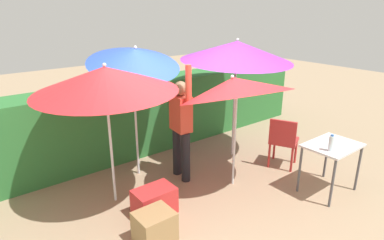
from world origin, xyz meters
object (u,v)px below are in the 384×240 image
(person_vendor, at_px, (181,123))
(crate_cardboard, at_px, (155,227))
(cooler_box, at_px, (154,202))
(folding_table, at_px, (332,150))
(bottle_water, at_px, (331,143))
(umbrella_navy, at_px, (237,51))
(umbrella_yellow, at_px, (105,79))
(chair_plastic, at_px, (283,139))
(umbrella_orange, at_px, (134,57))
(umbrella_rainbow, at_px, (235,87))

(person_vendor, height_order, crate_cardboard, person_vendor)
(cooler_box, distance_m, folding_table, 2.66)
(folding_table, distance_m, bottle_water, 0.33)
(person_vendor, xyz_separation_m, crate_cardboard, (-1.18, -1.07, -0.74))
(umbrella_navy, bearing_deg, umbrella_yellow, -178.36)
(umbrella_yellow, relative_size, chair_plastic, 2.23)
(cooler_box, bearing_deg, chair_plastic, -4.28)
(umbrella_yellow, distance_m, person_vendor, 1.43)
(chair_plastic, bearing_deg, umbrella_orange, 147.29)
(umbrella_navy, xyz_separation_m, person_vendor, (-1.27, -0.10, -1.00))
(chair_plastic, relative_size, cooler_box, 1.63)
(umbrella_rainbow, height_order, umbrella_yellow, umbrella_yellow)
(crate_cardboard, distance_m, folding_table, 2.77)
(chair_plastic, relative_size, folding_table, 1.11)
(umbrella_orange, distance_m, chair_plastic, 2.82)
(person_vendor, height_order, chair_plastic, person_vendor)
(folding_table, bearing_deg, umbrella_navy, 96.62)
(umbrella_orange, relative_size, umbrella_navy, 1.05)
(umbrella_orange, bearing_deg, crate_cardboard, -114.07)
(umbrella_navy, height_order, bottle_water, umbrella_navy)
(umbrella_orange, bearing_deg, bottle_water, -53.88)
(umbrella_navy, distance_m, bottle_water, 2.17)
(umbrella_yellow, height_order, crate_cardboard, umbrella_yellow)
(umbrella_rainbow, xyz_separation_m, umbrella_navy, (0.81, 0.77, 0.37))
(umbrella_rainbow, distance_m, crate_cardboard, 2.18)
(umbrella_rainbow, height_order, umbrella_orange, umbrella_orange)
(umbrella_rainbow, relative_size, umbrella_orange, 0.88)
(umbrella_rainbow, relative_size, bottle_water, 8.27)
(person_vendor, relative_size, chair_plastic, 2.11)
(umbrella_rainbow, xyz_separation_m, bottle_water, (0.78, -1.13, -0.69))
(umbrella_yellow, bearing_deg, umbrella_rainbow, -23.40)
(person_vendor, bearing_deg, umbrella_orange, 130.75)
(umbrella_yellow, height_order, umbrella_navy, umbrella_navy)
(crate_cardboard, height_order, folding_table, folding_table)
(cooler_box, relative_size, bottle_water, 2.27)
(umbrella_navy, bearing_deg, bottle_water, -90.89)
(umbrella_navy, distance_m, cooler_box, 2.86)
(umbrella_orange, xyz_separation_m, folding_table, (1.94, -2.24, -1.27))
(umbrella_yellow, distance_m, crate_cardboard, 1.93)
(cooler_box, bearing_deg, folding_table, -25.10)
(cooler_box, bearing_deg, umbrella_navy, 17.89)
(umbrella_rainbow, relative_size, crate_cardboard, 4.53)
(cooler_box, relative_size, crate_cardboard, 1.24)
(umbrella_rainbow, bearing_deg, bottle_water, -55.48)
(chair_plastic, distance_m, crate_cardboard, 2.80)
(umbrella_rainbow, distance_m, umbrella_yellow, 1.78)
(umbrella_orange, xyz_separation_m, cooler_box, (-0.42, -1.13, -1.75))
(umbrella_orange, relative_size, umbrella_yellow, 1.14)
(umbrella_navy, height_order, cooler_box, umbrella_navy)
(folding_table, xyz_separation_m, bottle_water, (-0.24, -0.10, 0.21))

